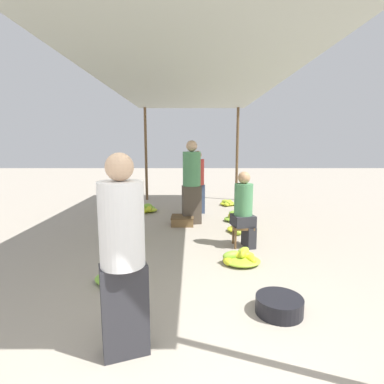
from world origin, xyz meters
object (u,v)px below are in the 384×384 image
(shopper_walking_mid, at_px, (198,181))
(banana_pile_right_2, at_px, (229,203))
(vendor_foreground, at_px, (124,254))
(banana_pile_right_3, at_px, (236,218))
(crate_near, at_px, (183,220))
(shopper_walking_far, at_px, (193,181))
(banana_pile_left_0, at_px, (120,276))
(banana_pile_right_1, at_px, (242,258))
(banana_pile_left_2, at_px, (148,209))
(vendor_seated, at_px, (245,209))
(banana_pile_right_0, at_px, (242,228))
(stool, at_px, (244,230))
(basin_black, at_px, (280,305))
(banana_pile_left_1, at_px, (130,235))

(shopper_walking_mid, bearing_deg, banana_pile_right_2, 47.56)
(vendor_foreground, distance_m, banana_pile_right_3, 4.58)
(crate_near, height_order, shopper_walking_far, shopper_walking_far)
(banana_pile_left_0, distance_m, banana_pile_right_2, 5.09)
(banana_pile_right_1, distance_m, crate_near, 2.28)
(banana_pile_left_2, bearing_deg, banana_pile_right_3, -23.96)
(vendor_seated, distance_m, banana_pile_right_1, 0.94)
(banana_pile_right_0, height_order, shopper_walking_far, shopper_walking_far)
(vendor_foreground, xyz_separation_m, stool, (1.38, 2.60, -0.56))
(basin_black, xyz_separation_m, banana_pile_left_1, (-2.01, 2.38, -0.01))
(banana_pile_left_0, height_order, banana_pile_left_2, banana_pile_left_2)
(banana_pile_right_1, bearing_deg, stool, 78.93)
(vendor_foreground, height_order, shopper_walking_mid, vendor_foreground)
(basin_black, distance_m, shopper_walking_mid, 4.58)
(banana_pile_right_0, distance_m, banana_pile_right_3, 0.82)
(banana_pile_left_0, distance_m, shopper_walking_far, 3.04)
(vendor_seated, distance_m, banana_pile_right_3, 1.76)
(stool, bearing_deg, basin_black, -88.98)
(banana_pile_left_1, bearing_deg, crate_near, 46.82)
(banana_pile_right_0, xyz_separation_m, banana_pile_right_3, (-0.00, 0.82, 0.00))
(banana_pile_right_2, height_order, crate_near, crate_near)
(vendor_seated, distance_m, shopper_walking_mid, 2.56)
(vendor_foreground, height_order, banana_pile_right_0, vendor_foreground)
(vendor_foreground, xyz_separation_m, crate_near, (0.34, 3.95, -0.75))
(banana_pile_left_1, xyz_separation_m, banana_pile_right_3, (2.09, 1.30, 0.01))
(banana_pile_right_3, bearing_deg, banana_pile_left_0, -122.12)
(banana_pile_right_3, bearing_deg, vendor_seated, -93.31)
(crate_near, xyz_separation_m, shopper_walking_mid, (0.33, 1.09, 0.70))
(shopper_walking_mid, bearing_deg, vendor_seated, -73.49)
(banana_pile_right_2, height_order, shopper_walking_mid, shopper_walking_mid)
(stool, height_order, banana_pile_left_1, stool)
(banana_pile_left_1, bearing_deg, banana_pile_left_2, 90.06)
(banana_pile_right_0, height_order, banana_pile_right_3, banana_pile_right_0)
(banana_pile_left_2, height_order, crate_near, banana_pile_left_2)
(banana_pile_left_0, bearing_deg, vendor_seated, 36.39)
(banana_pile_right_2, xyz_separation_m, shopper_walking_mid, (-0.87, -0.96, 0.73))
(banana_pile_left_0, xyz_separation_m, crate_near, (0.71, 2.66, 0.03))
(stool, distance_m, banana_pile_left_2, 3.27)
(shopper_walking_mid, relative_size, shopper_walking_far, 0.87)
(banana_pile_left_2, distance_m, crate_near, 1.55)
(basin_black, height_order, crate_near, crate_near)
(banana_pile_left_1, distance_m, banana_pile_left_2, 2.23)
(banana_pile_left_1, height_order, banana_pile_right_2, banana_pile_left_1)
(crate_near, height_order, shopper_walking_mid, shopper_walking_mid)
(banana_pile_right_0, bearing_deg, shopper_walking_far, 147.31)
(stool, xyz_separation_m, banana_pile_right_2, (0.16, 3.40, -0.22))
(banana_pile_left_1, bearing_deg, banana_pile_left_0, -82.41)
(banana_pile_right_0, bearing_deg, vendor_foreground, -113.48)
(banana_pile_left_0, xyz_separation_m, banana_pile_right_3, (1.87, 2.97, 0.02))
(banana_pile_left_2, xyz_separation_m, shopper_walking_far, (1.13, -1.13, 0.85))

